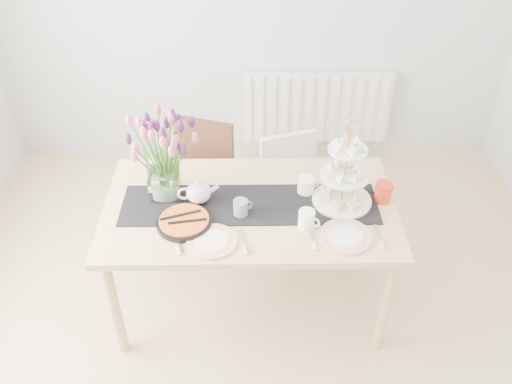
{
  "coord_description": "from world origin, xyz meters",
  "views": [
    {
      "loc": [
        -0.05,
        -1.72,
        2.64
      ],
      "look_at": [
        -0.02,
        0.52,
        0.88
      ],
      "focal_mm": 38.0,
      "sensor_mm": 36.0,
      "label": 1
    }
  ],
  "objects_px": {
    "tulip_vase": "(160,147)",
    "mug_white": "(306,219)",
    "mug_grey": "(241,208)",
    "radiator": "(317,108)",
    "chair_white": "(293,184)",
    "plate_left": "(212,241)",
    "mug_orange": "(383,192)",
    "plate_right": "(346,236)",
    "dining_table": "(250,216)",
    "chair_brown": "(200,173)",
    "cake_stand": "(344,182)",
    "teapot": "(199,192)",
    "cream_jug": "(306,186)",
    "tart_tin": "(184,222)"
  },
  "relations": [
    {
      "from": "tulip_vase",
      "to": "mug_white",
      "type": "distance_m",
      "value": 0.85
    },
    {
      "from": "mug_grey",
      "to": "radiator",
      "type": "bearing_deg",
      "value": 42.18
    },
    {
      "from": "chair_white",
      "to": "plate_left",
      "type": "height_order",
      "value": "chair_white"
    },
    {
      "from": "radiator",
      "to": "mug_orange",
      "type": "height_order",
      "value": "mug_orange"
    },
    {
      "from": "mug_grey",
      "to": "mug_orange",
      "type": "height_order",
      "value": "mug_orange"
    },
    {
      "from": "mug_white",
      "to": "plate_left",
      "type": "distance_m",
      "value": 0.5
    },
    {
      "from": "mug_grey",
      "to": "plate_right",
      "type": "height_order",
      "value": "mug_grey"
    },
    {
      "from": "dining_table",
      "to": "plate_left",
      "type": "distance_m",
      "value": 0.36
    },
    {
      "from": "chair_brown",
      "to": "cake_stand",
      "type": "bearing_deg",
      "value": -19.27
    },
    {
      "from": "plate_right",
      "to": "radiator",
      "type": "bearing_deg",
      "value": 88.1
    },
    {
      "from": "cake_stand",
      "to": "teapot",
      "type": "relative_size",
      "value": 2.17
    },
    {
      "from": "teapot",
      "to": "cream_jug",
      "type": "distance_m",
      "value": 0.6
    },
    {
      "from": "cream_jug",
      "to": "mug_white",
      "type": "distance_m",
      "value": 0.29
    },
    {
      "from": "cream_jug",
      "to": "plate_right",
      "type": "relative_size",
      "value": 0.36
    },
    {
      "from": "dining_table",
      "to": "chair_brown",
      "type": "xyz_separation_m",
      "value": [
        -0.34,
        0.66,
        -0.19
      ]
    },
    {
      "from": "radiator",
      "to": "cream_jug",
      "type": "relative_size",
      "value": 12.38
    },
    {
      "from": "tart_tin",
      "to": "plate_right",
      "type": "xyz_separation_m",
      "value": [
        0.83,
        -0.11,
        -0.01
      ]
    },
    {
      "from": "chair_white",
      "to": "chair_brown",
      "type": "bearing_deg",
      "value": 154.6
    },
    {
      "from": "mug_orange",
      "to": "tulip_vase",
      "type": "bearing_deg",
      "value": 142.37
    },
    {
      "from": "radiator",
      "to": "cream_jug",
      "type": "xyz_separation_m",
      "value": [
        -0.23,
        -1.51,
        0.35
      ]
    },
    {
      "from": "chair_white",
      "to": "teapot",
      "type": "distance_m",
      "value": 0.87
    },
    {
      "from": "radiator",
      "to": "teapot",
      "type": "xyz_separation_m",
      "value": [
        -0.83,
        -1.59,
        0.37
      ]
    },
    {
      "from": "teapot",
      "to": "tart_tin",
      "type": "bearing_deg",
      "value": -117.79
    },
    {
      "from": "mug_orange",
      "to": "chair_white",
      "type": "bearing_deg",
      "value": 94.49
    },
    {
      "from": "cream_jug",
      "to": "plate_right",
      "type": "xyz_separation_m",
      "value": [
        0.17,
        -0.37,
        -0.04
      ]
    },
    {
      "from": "mug_white",
      "to": "dining_table",
      "type": "bearing_deg",
      "value": 178.94
    },
    {
      "from": "dining_table",
      "to": "tulip_vase",
      "type": "distance_m",
      "value": 0.62
    },
    {
      "from": "mug_grey",
      "to": "plate_right",
      "type": "bearing_deg",
      "value": -47.42
    },
    {
      "from": "radiator",
      "to": "dining_table",
      "type": "xyz_separation_m",
      "value": [
        -0.55,
        -1.62,
        0.22
      ]
    },
    {
      "from": "dining_table",
      "to": "teapot",
      "type": "xyz_separation_m",
      "value": [
        -0.28,
        0.03,
        0.15
      ]
    },
    {
      "from": "chair_white",
      "to": "mug_orange",
      "type": "distance_m",
      "value": 0.79
    },
    {
      "from": "chair_brown",
      "to": "cream_jug",
      "type": "height_order",
      "value": "cream_jug"
    },
    {
      "from": "chair_brown",
      "to": "cream_jug",
      "type": "bearing_deg",
      "value": -22.19
    },
    {
      "from": "radiator",
      "to": "tulip_vase",
      "type": "height_order",
      "value": "tulip_vase"
    },
    {
      "from": "tart_tin",
      "to": "mug_orange",
      "type": "relative_size",
      "value": 2.64
    },
    {
      "from": "mug_orange",
      "to": "plate_right",
      "type": "height_order",
      "value": "mug_orange"
    },
    {
      "from": "dining_table",
      "to": "cream_jug",
      "type": "xyz_separation_m",
      "value": [
        0.32,
        0.11,
        0.12
      ]
    },
    {
      "from": "mug_white",
      "to": "plate_left",
      "type": "xyz_separation_m",
      "value": [
        -0.48,
        -0.11,
        -0.04
      ]
    },
    {
      "from": "plate_left",
      "to": "plate_right",
      "type": "height_order",
      "value": "same"
    },
    {
      "from": "dining_table",
      "to": "cake_stand",
      "type": "height_order",
      "value": "cake_stand"
    },
    {
      "from": "cream_jug",
      "to": "mug_white",
      "type": "height_order",
      "value": "mug_white"
    },
    {
      "from": "dining_table",
      "to": "mug_grey",
      "type": "relative_size",
      "value": 17.05
    },
    {
      "from": "cream_jug",
      "to": "chair_brown",
      "type": "bearing_deg",
      "value": 122.85
    },
    {
      "from": "dining_table",
      "to": "plate_right",
      "type": "xyz_separation_m",
      "value": [
        0.49,
        -0.27,
        0.08
      ]
    },
    {
      "from": "chair_white",
      "to": "plate_right",
      "type": "distance_m",
      "value": 0.92
    },
    {
      "from": "radiator",
      "to": "teapot",
      "type": "bearing_deg",
      "value": -117.59
    },
    {
      "from": "tulip_vase",
      "to": "cake_stand",
      "type": "bearing_deg",
      "value": -4.43
    },
    {
      "from": "mug_white",
      "to": "radiator",
      "type": "bearing_deg",
      "value": 112.54
    },
    {
      "from": "chair_brown",
      "to": "cake_stand",
      "type": "height_order",
      "value": "cake_stand"
    },
    {
      "from": "tulip_vase",
      "to": "plate_right",
      "type": "bearing_deg",
      "value": -20.61
    }
  ]
}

